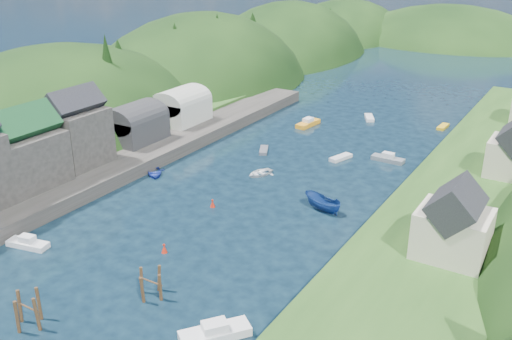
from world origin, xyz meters
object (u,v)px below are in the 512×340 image
Objects in this scene: piling_cluster_near at (29,313)px; channel_buoy_far at (213,204)px; channel_buoy_near at (164,249)px; piling_cluster_far at (151,286)px.

channel_buoy_far is (-0.21, 28.69, -0.90)m from piling_cluster_near.
channel_buoy_far is (-2.19, 12.31, 0.00)m from channel_buoy_near.
piling_cluster_near reaches higher than channel_buoy_far.
piling_cluster_near is 1.14× the size of piling_cluster_far.
piling_cluster_far is at bearing -58.53° from channel_buoy_near.
piling_cluster_far is at bearing 55.55° from piling_cluster_near.
piling_cluster_near is at bearing -124.45° from piling_cluster_far.
channel_buoy_far is at bearing 100.07° from channel_buoy_near.
channel_buoy_near is 12.50m from channel_buoy_far.
piling_cluster_far is 3.11× the size of channel_buoy_far.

